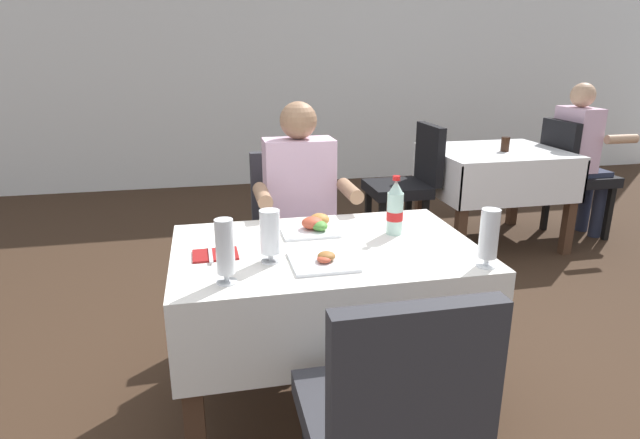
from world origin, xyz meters
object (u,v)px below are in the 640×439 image
at_px(chair_far_diner_seat, 293,231).
at_px(background_table_tumbler, 505,144).
at_px(chair_near_camera_side, 389,417).
at_px(background_patron, 581,152).
at_px(background_chair_right, 573,171).
at_px(cola_bottle_primary, 395,209).
at_px(beer_glass_right, 225,251).
at_px(plate_near_camera, 323,260).
at_px(background_dining_table, 494,172).
at_px(beer_glass_middle, 270,234).
at_px(napkin_cutlery_set, 215,254).
at_px(background_chair_left, 409,180).
at_px(plate_far_diner, 313,225).
at_px(beer_glass_left, 489,237).
at_px(main_dining_table, 325,287).
at_px(seated_diner_far, 301,209).

xyz_separation_m(chair_far_diner_seat, background_table_tumbler, (1.80, 0.92, 0.26)).
distance_m(chair_near_camera_side, background_patron, 3.62).
distance_m(background_chair_right, background_patron, 0.16).
bearing_deg(cola_bottle_primary, beer_glass_right, -153.85).
height_order(plate_near_camera, background_dining_table, plate_near_camera).
relative_size(beer_glass_middle, napkin_cutlery_set, 1.04).
height_order(chair_near_camera_side, background_table_tumbler, chair_near_camera_side).
height_order(chair_far_diner_seat, chair_near_camera_side, same).
distance_m(napkin_cutlery_set, background_chair_right, 3.44).
relative_size(cola_bottle_primary, background_chair_left, 0.26).
bearing_deg(beer_glass_right, background_chair_right, 35.47).
distance_m(plate_near_camera, beer_glass_right, 0.38).
bearing_deg(chair_near_camera_side, background_table_tumbler, 54.24).
xyz_separation_m(chair_far_diner_seat, background_chair_left, (1.06, 1.00, 0.00)).
relative_size(chair_far_diner_seat, beer_glass_right, 4.35).
relative_size(chair_far_diner_seat, background_chair_right, 1.00).
distance_m(beer_glass_middle, napkin_cutlery_set, 0.25).
xyz_separation_m(plate_far_diner, beer_glass_left, (0.53, -0.52, 0.09)).
bearing_deg(beer_glass_left, napkin_cutlery_set, 161.71).
relative_size(plate_far_diner, background_chair_right, 0.25).
bearing_deg(napkin_cutlery_set, background_chair_right, 31.68).
bearing_deg(main_dining_table, background_dining_table, 45.25).
xyz_separation_m(beer_glass_left, beer_glass_right, (-0.92, 0.06, 0.00)).
xyz_separation_m(seated_diner_far, background_dining_table, (1.75, 1.11, -0.13)).
relative_size(beer_glass_left, background_chair_right, 0.22).
xyz_separation_m(beer_glass_middle, background_patron, (2.77, 1.90, -0.15)).
relative_size(beer_glass_right, background_chair_left, 0.23).
xyz_separation_m(plate_near_camera, background_chair_right, (2.53, 1.96, -0.22)).
bearing_deg(chair_far_diner_seat, background_chair_right, 21.94).
bearing_deg(cola_bottle_primary, plate_far_diner, 161.16).
relative_size(background_dining_table, background_chair_left, 1.04).
bearing_deg(main_dining_table, beer_glass_middle, -153.80).
height_order(chair_far_diner_seat, plate_far_diner, chair_far_diner_seat).
relative_size(beer_glass_left, beer_glass_middle, 1.09).
bearing_deg(background_dining_table, background_chair_left, 180.00).
height_order(background_chair_left, background_chair_right, same).
xyz_separation_m(plate_near_camera, plate_far_diner, (0.04, 0.37, 0.01)).
bearing_deg(background_dining_table, background_chair_right, 0.00).
distance_m(seated_diner_far, cola_bottle_primary, 0.68).
bearing_deg(beer_glass_right, background_table_tumbler, 41.98).
relative_size(beer_glass_right, background_table_tumbler, 2.03).
xyz_separation_m(napkin_cutlery_set, background_table_tumbler, (2.23, 1.72, 0.05)).
height_order(seated_diner_far, background_chair_left, seated_diner_far).
xyz_separation_m(chair_near_camera_side, beer_glass_middle, (-0.23, 0.67, 0.31)).
bearing_deg(plate_near_camera, background_table_tumbler, 45.56).
xyz_separation_m(plate_far_diner, beer_glass_middle, (-0.22, -0.31, 0.08)).
relative_size(background_chair_right, background_patron, 0.77).
relative_size(seated_diner_far, beer_glass_right, 5.64).
distance_m(chair_near_camera_side, beer_glass_middle, 0.78).
bearing_deg(background_chair_left, cola_bottle_primary, -113.53).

